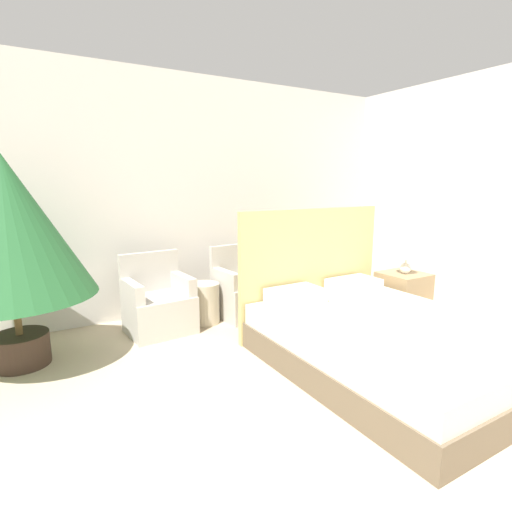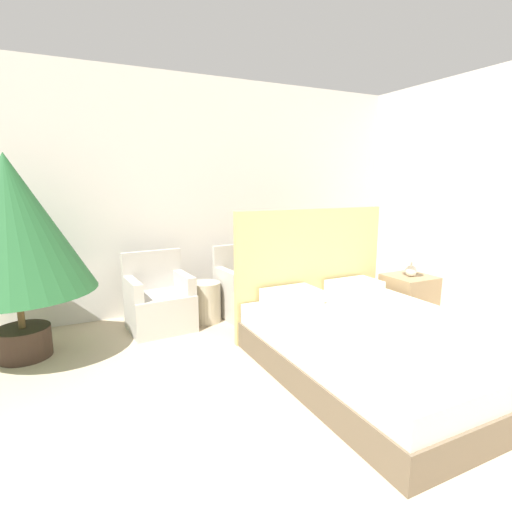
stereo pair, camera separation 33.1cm
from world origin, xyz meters
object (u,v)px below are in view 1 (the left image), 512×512
at_px(nightstand, 402,295).
at_px(armchair_near_window_right, 245,293).
at_px(armchair_near_window_left, 159,307).
at_px(potted_palm, 7,229).
at_px(bed, 381,337).
at_px(side_table, 204,303).
at_px(table_lamp, 407,252).

bearing_deg(nightstand, armchair_near_window_right, 146.74).
bearing_deg(armchair_near_window_left, potted_palm, -176.69).
relative_size(bed, potted_palm, 1.20).
xyz_separation_m(armchair_near_window_left, nightstand, (2.67, -1.05, 0.00)).
bearing_deg(side_table, table_lamp, -26.86).
xyz_separation_m(bed, side_table, (-0.92, 1.82, -0.03)).
distance_m(armchair_near_window_left, table_lamp, 2.92).
height_order(armchair_near_window_right, nightstand, armchair_near_window_right).
bearing_deg(potted_palm, nightstand, -12.41).
height_order(bed, armchair_near_window_right, bed).
bearing_deg(armchair_near_window_left, bed, -55.18).
bearing_deg(table_lamp, potted_palm, 167.24).
bearing_deg(potted_palm, side_table, 5.34).
height_order(bed, side_table, bed).
xyz_separation_m(armchair_near_window_left, table_lamp, (2.66, -1.07, 0.54)).
bearing_deg(armchair_near_window_right, side_table, 174.71).
bearing_deg(side_table, potted_palm, -174.66).
distance_m(bed, nightstand, 1.43).
relative_size(potted_palm, table_lamp, 4.77).
relative_size(bed, table_lamp, 5.71).
height_order(armchair_near_window_right, side_table, armchair_near_window_right).
bearing_deg(nightstand, bed, -147.50).
height_order(bed, armchair_near_window_left, bed).
bearing_deg(nightstand, side_table, 153.77).
height_order(armchair_near_window_left, table_lamp, table_lamp).
bearing_deg(table_lamp, side_table, 153.14).
bearing_deg(armchair_near_window_left, side_table, -3.65).
relative_size(armchair_near_window_left, potted_palm, 0.45).
bearing_deg(table_lamp, bed, -148.07).
distance_m(armchair_near_window_right, side_table, 0.54).
xyz_separation_m(armchair_near_window_right, potted_palm, (-2.39, -0.17, 0.96)).
relative_size(bed, armchair_near_window_right, 2.63).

